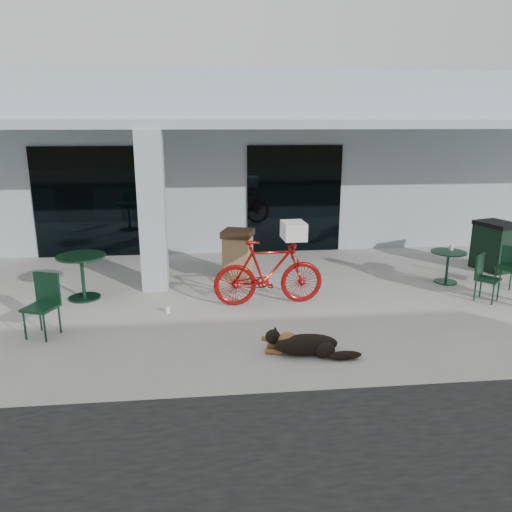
{
  "coord_description": "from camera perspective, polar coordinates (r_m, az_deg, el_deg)",
  "views": [
    {
      "loc": [
        -0.5,
        -7.47,
        3.26
      ],
      "look_at": [
        0.38,
        0.86,
        1.0
      ],
      "focal_mm": 35.0,
      "sensor_mm": 36.0,
      "label": 1
    }
  ],
  "objects": [
    {
      "name": "cup_on_table",
      "position": [
        11.18,
        21.44,
        0.95
      ],
      "size": [
        0.1,
        0.1,
        0.11
      ],
      "primitive_type": "cylinder",
      "rotation": [
        0.0,
        0.0,
        0.25
      ],
      "color": "white",
      "rests_on": "cafe_table_far"
    },
    {
      "name": "cup_near_dog",
      "position": [
        8.99,
        -10.06,
        -6.03
      ],
      "size": [
        0.09,
        0.09,
        0.11
      ],
      "primitive_type": "cylinder",
      "rotation": [
        0.0,
        0.0,
        0.06
      ],
      "color": "white",
      "rests_on": "ground"
    },
    {
      "name": "dog",
      "position": [
        7.32,
        5.76,
        -9.9
      ],
      "size": [
        1.12,
        0.63,
        0.36
      ],
      "primitive_type": null,
      "rotation": [
        0.0,
        0.0,
        -0.28
      ],
      "color": "black",
      "rests_on": "ground"
    },
    {
      "name": "laundry_basket",
      "position": [
        8.98,
        4.32,
        2.92
      ],
      "size": [
        0.42,
        0.55,
        0.32
      ],
      "primitive_type": "cube",
      "rotation": [
        0.0,
        0.0,
        1.62
      ],
      "color": "white",
      "rests_on": "bicycle"
    },
    {
      "name": "trash_receptacle",
      "position": [
        10.65,
        -2.09,
        0.22
      ],
      "size": [
        0.78,
        0.78,
        1.05
      ],
      "primitive_type": null,
      "rotation": [
        0.0,
        0.0,
        -0.33
      ],
      "color": "olive",
      "rests_on": "ground"
    },
    {
      "name": "column",
      "position": [
        9.97,
        -11.77,
        4.97
      ],
      "size": [
        0.5,
        0.5,
        3.12
      ],
      "primitive_type": "cube",
      "color": "#A4B1BA",
      "rests_on": "ground"
    },
    {
      "name": "ground",
      "position": [
        8.17,
        -2.06,
        -8.43
      ],
      "size": [
        80.0,
        80.0,
        0.0
      ],
      "primitive_type": "plane",
      "color": "#B7B3AC",
      "rests_on": "ground"
    },
    {
      "name": "bicycle",
      "position": [
        9.09,
        1.46,
        -1.88
      ],
      "size": [
        2.04,
        0.67,
        1.21
      ],
      "primitive_type": "imported",
      "rotation": [
        0.0,
        0.0,
        1.62
      ],
      "color": "#9F0D0C",
      "rests_on": "ground"
    },
    {
      "name": "wheeled_bin",
      "position": [
        12.47,
        25.66,
        1.03
      ],
      "size": [
        0.9,
        1.02,
        1.1
      ],
      "primitive_type": null,
      "rotation": [
        0.0,
        0.0,
        0.3
      ],
      "color": "black",
      "rests_on": "ground"
    },
    {
      "name": "storefront_glass_right",
      "position": [
        12.81,
        4.38,
        6.48
      ],
      "size": [
        2.4,
        0.06,
        2.7
      ],
      "primitive_type": "cube",
      "color": "black",
      "rests_on": "ground"
    },
    {
      "name": "cafe_chair_near",
      "position": [
        8.44,
        -23.4,
        -5.34
      ],
      "size": [
        0.59,
        0.61,
        0.98
      ],
      "primitive_type": null,
      "rotation": [
        0.0,
        0.0,
        -0.37
      ],
      "color": "#133722",
      "rests_on": "ground"
    },
    {
      "name": "storefront_glass_left",
      "position": [
        12.88,
        -18.18,
        5.83
      ],
      "size": [
        2.8,
        0.06,
        2.7
      ],
      "primitive_type": "cube",
      "color": "black",
      "rests_on": "ground"
    },
    {
      "name": "cafe_chair_far_b",
      "position": [
        11.29,
        26.73,
        -1.17
      ],
      "size": [
        0.55,
        0.54,
        0.82
      ],
      "primitive_type": null,
      "rotation": [
        0.0,
        0.0,
        -0.9
      ],
      "color": "#133722",
      "rests_on": "ground"
    },
    {
      "name": "cafe_chair_far_a",
      "position": [
        10.25,
        25.0,
        -2.36
      ],
      "size": [
        0.58,
        0.58,
        0.87
      ],
      "primitive_type": null,
      "rotation": [
        0.0,
        0.0,
        0.74
      ],
      "color": "#133722",
      "rests_on": "ground"
    },
    {
      "name": "overhang",
      "position": [
        11.08,
        -3.59,
        14.82
      ],
      "size": [
        22.0,
        2.8,
        0.18
      ],
      "primitive_type": "cube",
      "color": "#A4B1BA",
      "rests_on": "column"
    },
    {
      "name": "cafe_table_near",
      "position": [
        9.97,
        -19.19,
        -2.29
      ],
      "size": [
        1.09,
        1.09,
        0.85
      ],
      "primitive_type": null,
      "rotation": [
        0.0,
        0.0,
        -0.23
      ],
      "color": "#133722",
      "rests_on": "ground"
    },
    {
      "name": "cafe_table_far",
      "position": [
        11.11,
        21.0,
        -1.19
      ],
      "size": [
        0.87,
        0.87,
        0.67
      ],
      "primitive_type": null,
      "rotation": [
        0.0,
        0.0,
        0.25
      ],
      "color": "#133722",
      "rests_on": "ground"
    },
    {
      "name": "building",
      "position": [
        16.01,
        -4.35,
        11.45
      ],
      "size": [
        22.0,
        7.0,
        4.5
      ],
      "primitive_type": "cube",
      "color": "#A4B1BA",
      "rests_on": "ground"
    }
  ]
}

